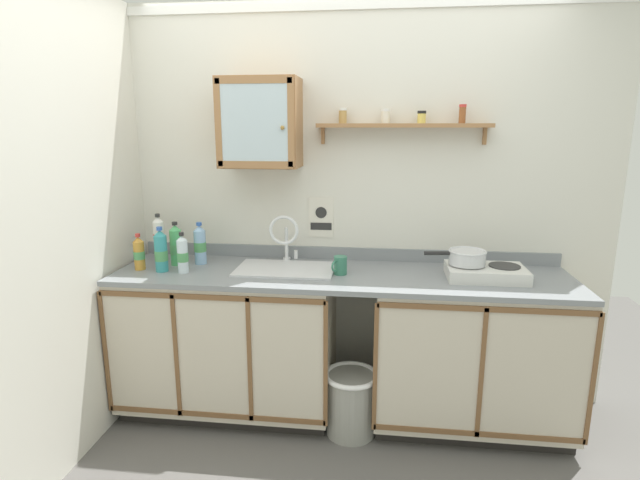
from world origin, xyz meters
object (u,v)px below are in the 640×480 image
bottle_water_clear_4 (183,255)px  trash_bin (351,401)px  bottle_detergent_teal_1 (161,252)px  mug (340,265)px  bottle_opaque_white_3 (159,240)px  hot_plate_stove (486,272)px  sink (285,273)px  warning_sign (321,218)px  bottle_juice_amber_5 (139,253)px  bottle_water_blue_2 (200,245)px  saucepan (467,257)px  wall_cabinet (260,123)px  bottle_soda_green_0 (176,246)px

bottle_water_clear_4 → trash_bin: 1.31m
bottle_detergent_teal_1 → mug: bottle_detergent_teal_1 is taller
bottle_water_clear_4 → bottle_opaque_white_3: bearing=143.1°
hot_plate_stove → sink: bearing=177.6°
trash_bin → hot_plate_stove: bearing=14.1°
warning_sign → bottle_opaque_white_3: bearing=-165.5°
sink → warning_sign: bearing=56.2°
bottle_detergent_teal_1 → bottle_opaque_white_3: (-0.08, 0.15, 0.03)m
bottle_juice_amber_5 → hot_plate_stove: bearing=1.7°
bottle_water_clear_4 → warning_sign: 0.89m
mug → trash_bin: size_ratio=0.29×
bottle_water_blue_2 → warning_sign: warning_sign is taller
bottle_water_blue_2 → bottle_juice_amber_5: 0.36m
saucepan → mug: (-0.72, -0.04, -0.07)m
trash_bin → wall_cabinet: bearing=147.7°
wall_cabinet → sink: bearing=-39.5°
bottle_water_clear_4 → saucepan: bearing=3.9°
warning_sign → bottle_water_clear_4: bearing=-151.6°
mug → trash_bin: (0.09, -0.17, -0.77)m
sink → bottle_opaque_white_3: (-0.80, 0.02, 0.17)m
saucepan → mug: size_ratio=3.22×
bottle_water_clear_4 → hot_plate_stove: bearing=3.0°
warning_sign → bottle_detergent_teal_1: bearing=-155.8°
bottle_detergent_teal_1 → warning_sign: (0.91, 0.41, 0.15)m
bottle_water_blue_2 → bottle_water_clear_4: bearing=-99.5°
sink → bottle_juice_amber_5: sink is taller
hot_plate_stove → mug: (-0.83, -0.02, 0.02)m
bottle_water_clear_4 → wall_cabinet: (0.42, 0.28, 0.75)m
warning_sign → trash_bin: 1.14m
bottle_detergent_teal_1 → trash_bin: bottle_detergent_teal_1 is taller
bottle_detergent_teal_1 → bottle_water_blue_2: (0.17, 0.19, 0.00)m
wall_cabinet → trash_bin: 1.73m
wall_cabinet → warning_sign: 0.70m
saucepan → bottle_soda_green_0: bearing=178.5°
sink → bottle_juice_amber_5: bearing=-172.7°
sink → bottle_opaque_white_3: 0.82m
saucepan → hot_plate_stove: bearing=-10.8°
bottle_soda_green_0 → mug: 1.03m
bottle_detergent_teal_1 → bottle_opaque_white_3: bearing=117.2°
bottle_water_blue_2 → trash_bin: (0.98, -0.30, -0.84)m
saucepan → sink: bearing=178.5°
bottle_water_blue_2 → bottle_detergent_teal_1: bearing=-131.8°
bottle_detergent_teal_1 → wall_cabinet: size_ratio=0.51×
bottle_detergent_teal_1 → warning_sign: warning_sign is taller
mug → wall_cabinet: (-0.50, 0.20, 0.81)m
bottle_soda_green_0 → wall_cabinet: 0.92m
bottle_opaque_white_3 → mug: (1.14, -0.09, -0.10)m
bottle_soda_green_0 → bottle_water_clear_4: bottle_soda_green_0 is taller
bottle_water_clear_4 → mug: (0.92, 0.07, -0.05)m
bottle_opaque_white_3 → bottle_detergent_teal_1: bearing=-62.8°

